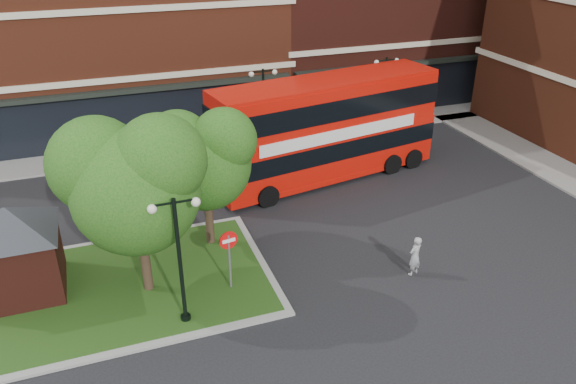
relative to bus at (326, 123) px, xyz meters
name	(u,v)px	position (x,y,z in m)	size (l,w,h in m)	color
ground	(329,293)	(-3.94, -9.70, -3.15)	(120.00, 120.00, 0.00)	black
pavement_far	(225,141)	(-3.94, 6.80, -3.09)	(44.00, 3.00, 0.12)	slate
terrace_far_left	(70,16)	(-11.94, 14.30, 3.85)	(26.00, 12.00, 14.00)	maroon
traffic_island	(108,290)	(-11.94, -6.70, -3.09)	(12.60, 7.60, 0.15)	gray
kiosk	(13,242)	(-14.94, -5.70, -0.84)	(6.51, 6.51, 3.60)	#471911
tree_island_west	(131,179)	(-10.54, -7.12, 1.64)	(5.40, 4.71, 7.21)	#2D2116
tree_island_east	(202,155)	(-7.52, -4.63, 1.09)	(4.46, 3.90, 6.29)	#2D2116
lamp_island	(179,256)	(-9.44, -9.50, -0.33)	(1.72, 0.36, 5.00)	black
lamp_far_left	(264,105)	(-1.94, 4.80, -0.33)	(1.72, 0.36, 5.00)	black
lamp_far_right	(384,92)	(6.06, 4.80, -0.33)	(1.72, 0.36, 5.00)	black
bus	(326,123)	(0.00, 0.00, 0.00)	(12.89, 5.01, 4.81)	red
woman	(415,256)	(-0.24, -9.66, -2.29)	(0.63, 0.41, 1.72)	gray
car_silver	(204,138)	(-5.33, 6.30, -2.48)	(1.60, 3.98, 1.36)	silver
car_white	(294,126)	(0.54, 6.30, -2.45)	(1.49, 4.27, 1.41)	silver
no_entry_sign	(229,249)	(-7.44, -8.20, -1.29)	(0.72, 0.16, 2.62)	slate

